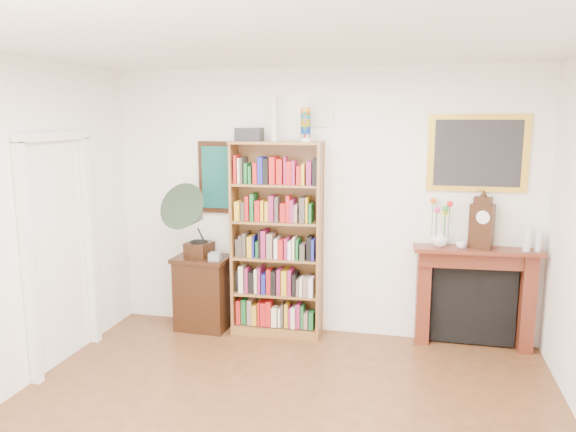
% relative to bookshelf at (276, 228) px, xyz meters
% --- Properties ---
extents(room, '(4.51, 5.01, 2.81)m').
position_rel_bookshelf_xyz_m(room, '(0.43, -2.31, 0.25)').
color(room, '#532D19').
rests_on(room, ground).
extents(door_casing, '(0.08, 1.02, 2.17)m').
position_rel_bookshelf_xyz_m(door_casing, '(-1.78, -1.11, 0.11)').
color(door_casing, white).
rests_on(door_casing, left_wall).
extents(teal_poster, '(0.58, 0.04, 0.78)m').
position_rel_bookshelf_xyz_m(teal_poster, '(-0.62, 0.17, 0.50)').
color(teal_poster, black).
rests_on(teal_poster, back_wall).
extents(small_picture, '(0.26, 0.04, 0.30)m').
position_rel_bookshelf_xyz_m(small_picture, '(0.43, 0.17, 1.20)').
color(small_picture, white).
rests_on(small_picture, back_wall).
extents(gilt_painting, '(0.95, 0.04, 0.75)m').
position_rel_bookshelf_xyz_m(gilt_painting, '(1.98, 0.17, 0.80)').
color(gilt_painting, gold).
rests_on(gilt_painting, back_wall).
extents(bookshelf, '(0.96, 0.38, 2.37)m').
position_rel_bookshelf_xyz_m(bookshelf, '(0.00, 0.00, 0.00)').
color(bookshelf, brown).
rests_on(bookshelf, floor).
extents(side_cabinet, '(0.61, 0.45, 0.81)m').
position_rel_bookshelf_xyz_m(side_cabinet, '(-0.82, -0.05, -0.75)').
color(side_cabinet, black).
rests_on(side_cabinet, floor).
extents(fireplace, '(1.24, 0.37, 1.03)m').
position_rel_bookshelf_xyz_m(fireplace, '(2.02, 0.10, -0.55)').
color(fireplace, '#4E1F12').
rests_on(fireplace, floor).
extents(gramophone, '(0.61, 0.71, 0.83)m').
position_rel_bookshelf_xyz_m(gramophone, '(-0.86, -0.16, 0.12)').
color(gramophone, black).
rests_on(gramophone, side_cabinet).
extents(cd_stack, '(0.13, 0.13, 0.08)m').
position_rel_bookshelf_xyz_m(cd_stack, '(-0.63, -0.15, -0.30)').
color(cd_stack, '#A4A4B0').
rests_on(cd_stack, side_cabinet).
extents(mantel_clock, '(0.25, 0.20, 0.51)m').
position_rel_bookshelf_xyz_m(mantel_clock, '(2.04, 0.05, 0.13)').
color(mantel_clock, black).
rests_on(mantel_clock, fireplace).
extents(flower_vase, '(0.22, 0.22, 0.18)m').
position_rel_bookshelf_xyz_m(flower_vase, '(1.66, 0.05, -0.03)').
color(flower_vase, white).
rests_on(flower_vase, fireplace).
extents(teacup, '(0.11, 0.11, 0.08)m').
position_rel_bookshelf_xyz_m(teacup, '(1.86, 0.00, -0.08)').
color(teacup, silver).
rests_on(teacup, fireplace).
extents(bottle_left, '(0.07, 0.07, 0.24)m').
position_rel_bookshelf_xyz_m(bottle_left, '(2.46, 0.02, 0.00)').
color(bottle_left, silver).
rests_on(bottle_left, fireplace).
extents(bottle_right, '(0.06, 0.06, 0.20)m').
position_rel_bookshelf_xyz_m(bottle_right, '(2.57, 0.05, -0.02)').
color(bottle_right, silver).
rests_on(bottle_right, fireplace).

